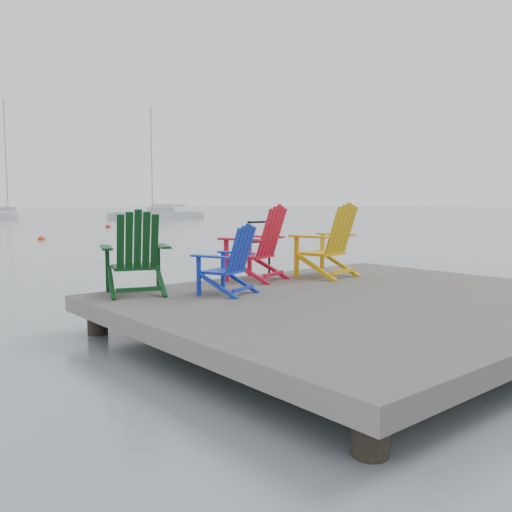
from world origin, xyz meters
TOP-DOWN VIEW (x-y plane):
  - ground at (0.00, 0.00)m, footprint 400.00×400.00m
  - dock at (0.00, 0.00)m, footprint 6.00×5.00m
  - handrail at (0.25, 2.45)m, footprint 0.48×0.04m
  - chair_green at (-2.25, 1.97)m, footprint 1.03×0.99m
  - chair_blue at (-1.29, 1.22)m, footprint 0.86×0.82m
  - chair_red at (-0.17, 1.96)m, footprint 1.09×1.04m
  - chair_yellow at (0.94, 1.52)m, footprint 1.02×0.96m
  - sailboat_mid at (11.65, 58.58)m, footprint 5.58×9.99m
  - sailboat_far at (22.60, 45.30)m, footprint 8.73×4.76m
  - buoy_a at (2.76, 20.87)m, footprint 0.34×0.34m
  - buoy_c at (10.36, 30.41)m, footprint 0.39×0.39m

SIDE VIEW (x-z plane):
  - ground at x=0.00m, z-range 0.00..0.00m
  - buoy_a at x=2.76m, z-range -0.17..0.17m
  - buoy_c at x=10.36m, z-range -0.20..0.20m
  - dock at x=0.00m, z-range -0.35..1.05m
  - sailboat_mid at x=11.65m, z-range -6.26..6.97m
  - sailboat_far at x=22.60m, z-range -5.49..6.20m
  - chair_blue at x=-1.29m, z-range 0.50..1.41m
  - handrail at x=0.25m, z-range 0.59..1.49m
  - chair_green at x=-2.25m, z-range 0.50..1.58m
  - chair_red at x=-0.17m, z-range 0.50..1.64m
  - chair_yellow at x=0.94m, z-range 0.50..1.67m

